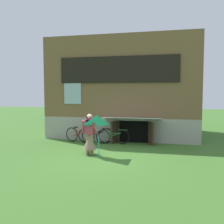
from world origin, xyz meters
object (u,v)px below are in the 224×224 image
object	(u,v)px
person	(90,138)
bicycle_black	(96,135)
bicycle_red	(80,135)
bicycle_green	(113,137)
kite	(97,125)

from	to	relation	value
person	bicycle_black	world-z (taller)	person
person	bicycle_black	bearing A→B (deg)	124.66
bicycle_red	bicycle_green	bearing A→B (deg)	15.46
kite	bicycle_black	bearing A→B (deg)	107.27
bicycle_black	bicycle_red	xyz separation A→B (m)	(-0.80, -0.01, -0.01)
bicycle_green	bicycle_red	bearing A→B (deg)	172.34
person	bicycle_green	size ratio (longest dim) A/B	1.00
bicycle_red	kite	bearing A→B (deg)	-43.01
kite	bicycle_green	bearing A→B (deg)	89.70
bicycle_green	bicycle_black	world-z (taller)	bicycle_black
kite	bicycle_green	size ratio (longest dim) A/B	0.95
bicycle_green	bicycle_black	distance (m)	0.85
kite	bicycle_green	world-z (taller)	kite
person	bicycle_red	size ratio (longest dim) A/B	0.99
bicycle_green	bicycle_black	bearing A→B (deg)	171.59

